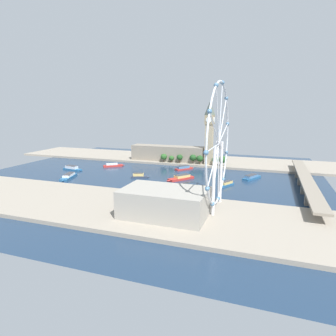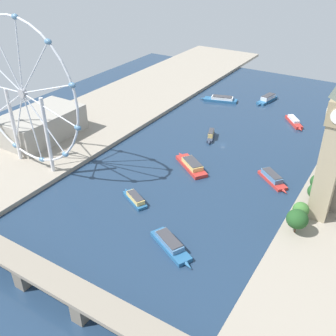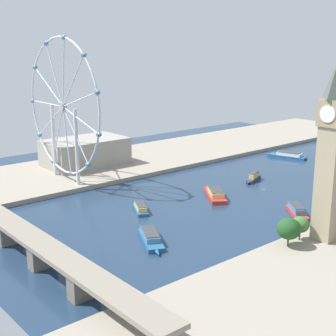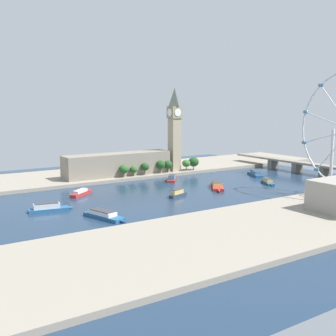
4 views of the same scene
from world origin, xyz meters
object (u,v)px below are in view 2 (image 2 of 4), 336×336
at_px(tour_boat_3, 135,198).
at_px(tour_boat_2, 267,99).
at_px(ferris_wheel, 23,95).
at_px(riverside_hall, 41,125).
at_px(tour_boat_1, 272,178).
at_px(tour_boat_7, 171,244).
at_px(river_bridge, 53,283).
at_px(tour_boat_5, 191,165).
at_px(tour_boat_4, 294,122).
at_px(tour_boat_6, 211,135).
at_px(tour_boat_0, 221,99).
at_px(clock_tower, 334,143).

bearing_deg(tour_boat_3, tour_boat_2, -65.77).
height_order(ferris_wheel, riverside_hall, ferris_wheel).
xyz_separation_m(tour_boat_1, tour_boat_7, (22.92, 87.76, -0.19)).
relative_size(tour_boat_2, tour_boat_3, 1.37).
xyz_separation_m(river_bridge, tour_boat_3, (13.22, -76.38, -6.85)).
relative_size(tour_boat_3, tour_boat_5, 0.71).
distance_m(tour_boat_2, tour_boat_4, 53.99).
bearing_deg(tour_boat_7, riverside_hall, -172.70).
bearing_deg(tour_boat_6, tour_boat_2, 154.24).
relative_size(river_bridge, tour_boat_4, 7.98).
bearing_deg(tour_boat_3, tour_boat_5, -73.03).
height_order(tour_boat_4, tour_boat_6, tour_boat_6).
relative_size(riverside_hall, tour_boat_2, 1.90).
bearing_deg(tour_boat_0, tour_boat_1, 111.94).
relative_size(riverside_hall, tour_boat_6, 2.80).
height_order(tour_boat_1, tour_boat_7, tour_boat_1).
xyz_separation_m(river_bridge, tour_boat_0, (40.58, -253.52, -6.69)).
xyz_separation_m(riverside_hall, tour_boat_0, (-81.04, -148.13, -10.82)).
bearing_deg(river_bridge, tour_boat_0, -80.91).
height_order(tour_boat_1, tour_boat_4, tour_boat_1).
relative_size(tour_boat_6, tour_boat_7, 0.69).
relative_size(tour_boat_2, tour_boat_4, 1.22).
distance_m(ferris_wheel, tour_boat_4, 214.87).
bearing_deg(tour_boat_3, ferris_wheel, 30.00).
distance_m(riverside_hall, river_bridge, 160.99).
height_order(clock_tower, tour_boat_1, clock_tower).
height_order(tour_boat_2, tour_boat_7, tour_boat_2).
height_order(river_bridge, tour_boat_2, river_bridge).
bearing_deg(tour_boat_6, tour_boat_7, -2.55).
bearing_deg(riverside_hall, river_bridge, 139.09).
height_order(tour_boat_2, tour_boat_4, tour_boat_2).
bearing_deg(tour_boat_4, river_bridge, -45.94).
distance_m(clock_tower, tour_boat_5, 98.56).
height_order(river_bridge, tour_boat_4, river_bridge).
xyz_separation_m(tour_boat_2, tour_boat_7, (-28.47, 224.30, -0.34)).
bearing_deg(riverside_hall, tour_boat_2, -124.68).
bearing_deg(tour_boat_4, clock_tower, -16.41).
height_order(clock_tower, tour_boat_6, clock_tower).
distance_m(tour_boat_0, tour_boat_7, 211.14).
relative_size(river_bridge, tour_boat_7, 6.64).
relative_size(ferris_wheel, tour_boat_7, 3.07).
relative_size(riverside_hall, tour_boat_5, 1.83).
height_order(ferris_wheel, river_bridge, ferris_wheel).
bearing_deg(tour_boat_6, tour_boat_0, 179.80).
xyz_separation_m(riverside_hall, tour_boat_5, (-117.86, -23.11, -10.69)).
height_order(tour_boat_0, tour_boat_5, tour_boat_5).
bearing_deg(riverside_hall, tour_boat_6, -146.89).
bearing_deg(riverside_hall, tour_boat_4, -139.62).
bearing_deg(tour_boat_1, tour_boat_0, 167.29).
xyz_separation_m(ferris_wheel, tour_boat_0, (-51.95, -180.94, -50.18)).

